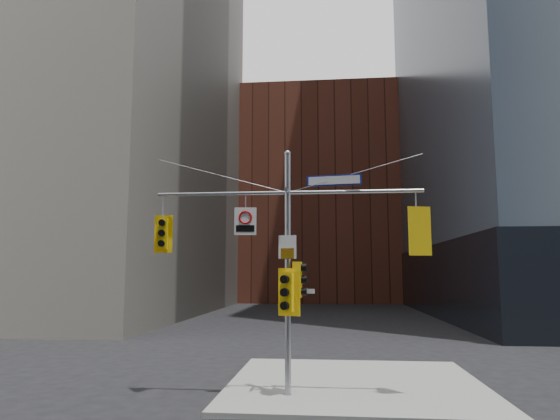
% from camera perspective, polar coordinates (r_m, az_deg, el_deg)
% --- Properties ---
extents(sidewalk_corner, '(8.00, 8.00, 0.15)m').
position_cam_1_polar(sidewalk_corner, '(17.10, 8.60, -19.06)').
color(sidewalk_corner, gray).
rests_on(sidewalk_corner, ground).
extents(brick_midrise, '(26.00, 20.00, 28.00)m').
position_cam_1_polar(brick_midrise, '(71.49, 4.61, 1.10)').
color(brick_midrise, brown).
rests_on(brick_midrise, ground).
extents(signal_assembly, '(8.00, 0.80, 7.30)m').
position_cam_1_polar(signal_assembly, '(14.79, 0.89, -4.07)').
color(signal_assembly, '#92959A').
rests_on(signal_assembly, ground).
extents(traffic_light_west_arm, '(0.55, 0.48, 1.16)m').
position_cam_1_polar(traffic_light_west_arm, '(15.62, -13.26, -2.64)').
color(traffic_light_west_arm, yellow).
rests_on(traffic_light_west_arm, ground).
extents(traffic_light_east_arm, '(0.66, 0.61, 1.40)m').
position_cam_1_polar(traffic_light_east_arm, '(14.98, 15.39, -2.38)').
color(traffic_light_east_arm, yellow).
rests_on(traffic_light_east_arm, ground).
extents(traffic_light_pole_side, '(0.42, 0.36, 1.04)m').
position_cam_1_polar(traffic_light_pole_side, '(14.75, 2.16, -7.95)').
color(traffic_light_pole_side, yellow).
rests_on(traffic_light_pole_side, ground).
extents(traffic_light_pole_front, '(0.65, 0.60, 1.38)m').
position_cam_1_polar(traffic_light_pole_front, '(14.51, 0.82, -9.37)').
color(traffic_light_pole_front, yellow).
rests_on(traffic_light_pole_front, ground).
extents(street_sign_blade, '(1.62, 0.25, 0.32)m').
position_cam_1_polar(street_sign_blade, '(14.98, 6.18, 3.39)').
color(street_sign_blade, navy).
rests_on(street_sign_blade, ground).
extents(regulatory_sign_arm, '(0.66, 0.10, 0.83)m').
position_cam_1_polar(regulatory_sign_arm, '(14.99, -3.98, -1.18)').
color(regulatory_sign_arm, silver).
rests_on(regulatory_sign_arm, ground).
extents(regulatory_sign_pole, '(0.53, 0.05, 0.69)m').
position_cam_1_polar(regulatory_sign_pole, '(14.67, 0.85, -4.32)').
color(regulatory_sign_pole, silver).
rests_on(regulatory_sign_pole, ground).
extents(street_blade_ew, '(0.67, 0.08, 0.13)m').
position_cam_1_polar(street_blade_ew, '(14.75, 2.67, -9.25)').
color(street_blade_ew, silver).
rests_on(street_blade_ew, ground).
extents(street_blade_ns, '(0.03, 0.70, 0.14)m').
position_cam_1_polar(street_blade_ns, '(15.25, 1.05, -10.60)').
color(street_blade_ns, '#145926').
rests_on(street_blade_ns, ground).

